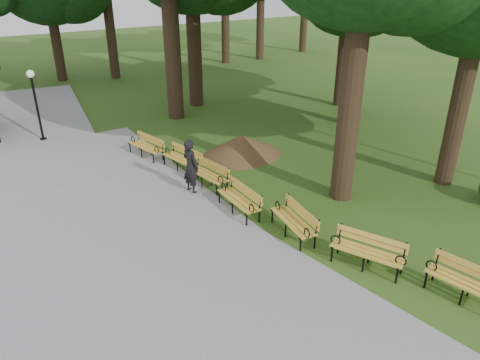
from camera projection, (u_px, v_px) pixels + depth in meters
ground at (264, 227)px, 12.95m from camera, size 100.00×100.00×0.00m
path at (94, 224)px, 13.07m from camera, size 12.00×38.00×0.06m
person at (191, 166)px, 14.62m from camera, size 0.54×0.74×1.87m
lamp_post at (34, 90)px, 18.64m from camera, size 0.32×0.32×3.08m
dirt_mound at (242, 145)px, 17.83m from camera, size 2.86×2.86×0.85m
bench_0 at (467, 285)px, 9.89m from camera, size 0.92×1.98×0.88m
bench_1 at (367, 253)px, 11.01m from camera, size 1.30×2.00×0.88m
bench_2 at (293, 221)px, 12.38m from camera, size 1.02×1.99×0.88m
bench_3 at (238, 200)px, 13.54m from camera, size 0.76×1.94×0.88m
bench_4 at (207, 175)px, 15.22m from camera, size 0.84×1.96×0.88m
bench_5 at (182, 159)px, 16.47m from camera, size 0.93×1.98×0.88m
bench_6 at (146, 147)px, 17.65m from camera, size 0.96×1.98×0.88m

